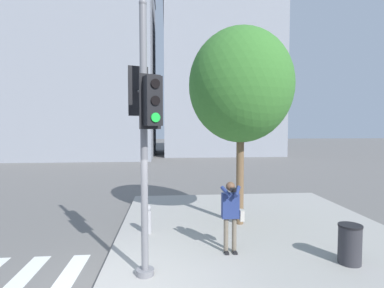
{
  "coord_description": "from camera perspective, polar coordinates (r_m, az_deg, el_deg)",
  "views": [
    {
      "loc": [
        0.88,
        -5.58,
        3.13
      ],
      "look_at": [
        1.44,
        1.06,
        2.77
      ],
      "focal_mm": 28.0,
      "sensor_mm": 36.0,
      "label": 1
    }
  ],
  "objects": [
    {
      "name": "street_tree",
      "position": [
        9.36,
        9.27,
        10.89
      ],
      "size": [
        3.15,
        3.15,
        6.0
      ],
      "color": "brown",
      "rests_on": "sidewalk_corner"
    },
    {
      "name": "traffic_signal_pole",
      "position": [
        5.98,
        -9.12,
        4.24
      ],
      "size": [
        0.75,
        1.25,
        5.46
      ],
      "color": "slate",
      "rests_on": "sidewalk_corner"
    },
    {
      "name": "building_right",
      "position": [
        37.74,
        5.04,
        11.83
      ],
      "size": [
        13.42,
        11.41,
        17.73
      ],
      "color": "gray",
      "rests_on": "ground_plane"
    },
    {
      "name": "sidewalk_corner",
      "position": [
        9.93,
        11.08,
        -14.87
      ],
      "size": [
        8.0,
        8.0,
        0.15
      ],
      "color": "#9E9B96",
      "rests_on": "ground_plane"
    },
    {
      "name": "building_left",
      "position": [
        36.29,
        -19.14,
        13.74
      ],
      "size": [
        14.61,
        13.84,
        19.87
      ],
      "color": "gray",
      "rests_on": "ground_plane"
    },
    {
      "name": "trash_bin",
      "position": [
        7.72,
        27.85,
        -16.49
      ],
      "size": [
        0.5,
        0.5,
        0.86
      ],
      "color": "#2D2D33",
      "rests_on": "sidewalk_corner"
    },
    {
      "name": "person_photographer",
      "position": [
        7.34,
        7.43,
        -12.42
      ],
      "size": [
        0.58,
        0.54,
        1.7
      ],
      "color": "black",
      "rests_on": "sidewalk_corner"
    },
    {
      "name": "fire_hydrant",
      "position": [
        8.78,
        -8.44,
        -13.99
      ],
      "size": [
        0.21,
        0.27,
        0.82
      ],
      "color": "#99999E",
      "rests_on": "sidewalk_corner"
    }
  ]
}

